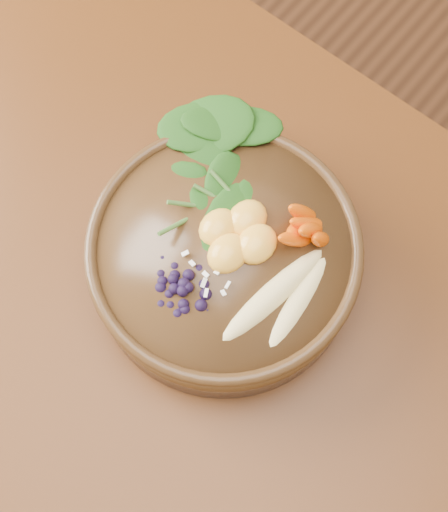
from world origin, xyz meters
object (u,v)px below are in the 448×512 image
Objects in this scene: banana_halves at (287,294)px; mandarin_cluster at (238,230)px; carrot_cluster at (316,214)px; blueberry_pile at (184,281)px; dining_table at (89,347)px; stoneware_bowl at (224,259)px; kale_heap at (234,173)px.

banana_halves is 1.76× the size of mandarin_cluster.
carrot_cluster is 0.14m from blueberry_pile.
carrot_cluster is at bearing 57.43° from dining_table.
banana_halves is at bearing -14.94° from mandarin_cluster.
carrot_cluster is at bearing 113.06° from banana_halves.
stoneware_bowl is at bearing 87.67° from blueberry_pile.
kale_heap is 0.13m from banana_halves.
mandarin_cluster is at bearing 85.55° from blueberry_pile.
dining_table is 0.26m from mandarin_cluster.
kale_heap reaches higher than blueberry_pile.
kale_heap is (0.05, 0.21, 0.19)m from dining_table.
carrot_cluster is (0.14, 0.22, 0.21)m from dining_table.
mandarin_cluster reaches higher than stoneware_bowl.
dining_table is 0.28m from banana_halves.
blueberry_pile is at bearing -92.33° from stoneware_bowl.
banana_halves is at bearing 41.75° from dining_table.
blueberry_pile is (-0.08, -0.05, 0.01)m from banana_halves.
carrot_cluster reaches higher than banana_halves.
stoneware_bowl is 1.53× the size of kale_heap.
mandarin_cluster is (0.09, 0.17, 0.18)m from dining_table.
mandarin_cluster is at bearing -129.81° from carrot_cluster.
blueberry_pile is (-0.06, -0.13, -0.02)m from carrot_cluster.
kale_heap reaches higher than dining_table.
dining_table is at bearing -102.37° from kale_heap.
blueberry_pile is (0.08, 0.09, 0.19)m from dining_table.
blueberry_pile reaches higher than banana_halves.
mandarin_cluster is at bearing 170.25° from banana_halves.
mandarin_cluster is 0.69× the size of blueberry_pile.
kale_heap reaches higher than stoneware_bowl.
blueberry_pile is at bearing -141.51° from banana_halves.
carrot_cluster is 0.08m from banana_halves.
kale_heap is 1.17× the size of banana_halves.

